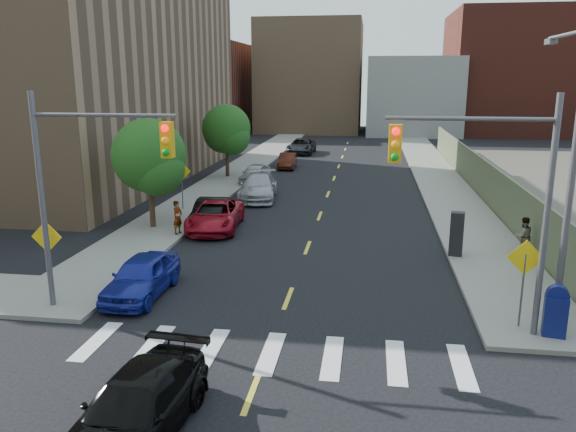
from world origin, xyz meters
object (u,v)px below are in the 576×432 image
(parked_car_maroon, at_px, (287,161))
(pedestrian_west, at_px, (178,217))
(parked_car_silver, at_px, (258,187))
(parked_car_red, at_px, (215,215))
(mailbox, at_px, (556,311))
(parked_car_blue, at_px, (142,276))
(parked_car_white, at_px, (255,174))
(pedestrian_east, at_px, (523,236))
(black_sedan, at_px, (136,409))
(parked_car_black, at_px, (211,213))
(payphone, at_px, (457,234))
(parked_car_grey, at_px, (301,146))

(parked_car_maroon, height_order, pedestrian_west, pedestrian_west)
(parked_car_silver, xyz_separation_m, parked_car_maroon, (0.00, 12.48, -0.15))
(parked_car_red, distance_m, mailbox, 16.65)
(mailbox, bearing_deg, parked_car_blue, -175.30)
(parked_car_white, relative_size, pedestrian_east, 2.47)
(parked_car_maroon, bearing_deg, pedestrian_east, -62.03)
(parked_car_white, height_order, black_sedan, parked_car_white)
(black_sedan, xyz_separation_m, pedestrian_west, (-4.27, 14.93, 0.28))
(parked_car_blue, bearing_deg, parked_car_white, 91.83)
(parked_car_maroon, bearing_deg, parked_car_black, -95.56)
(parked_car_white, bearing_deg, parked_car_red, -83.07)
(payphone, bearing_deg, parked_car_silver, 144.72)
(parked_car_blue, height_order, pedestrian_east, pedestrian_east)
(parked_car_blue, xyz_separation_m, parked_car_silver, (0.85, 16.34, 0.07))
(parked_car_silver, bearing_deg, black_sedan, -90.77)
(mailbox, bearing_deg, pedestrian_east, 93.81)
(payphone, bearing_deg, parked_car_blue, -143.06)
(parked_car_blue, xyz_separation_m, parked_car_grey, (0.85, 38.44, 0.04))
(parked_car_grey, relative_size, mailbox, 3.49)
(parked_car_grey, bearing_deg, black_sedan, -86.01)
(mailbox, distance_m, pedestrian_east, 7.85)
(parked_car_red, xyz_separation_m, parked_car_grey, (0.70, 29.49, 0.03))
(parked_car_black, xyz_separation_m, pedestrian_west, (-1.05, -2.02, 0.25))
(parked_car_blue, bearing_deg, parked_car_red, 89.69)
(mailbox, xyz_separation_m, payphone, (-1.73, 7.35, 0.18))
(parked_car_blue, relative_size, payphone, 2.24)
(parked_car_blue, distance_m, mailbox, 13.17)
(pedestrian_west, bearing_deg, black_sedan, -146.28)
(parked_car_silver, bearing_deg, parked_car_grey, 84.04)
(parked_car_white, distance_m, pedestrian_west, 14.36)
(parked_car_blue, bearing_deg, parked_car_maroon, 88.96)
(parked_car_black, relative_size, parked_car_maroon, 1.12)
(payphone, height_order, pedestrian_west, payphone)
(parked_car_white, xyz_separation_m, parked_car_maroon, (1.30, 7.13, -0.06))
(parked_car_red, height_order, payphone, payphone)
(parked_car_red, distance_m, pedestrian_west, 2.14)
(parked_car_grey, relative_size, pedestrian_west, 3.33)
(black_sedan, relative_size, pedestrian_west, 2.90)
(parked_car_silver, distance_m, pedestrian_east, 16.66)
(mailbox, relative_size, pedestrian_west, 0.95)
(parked_car_maroon, bearing_deg, parked_car_silver, -92.46)
(parked_car_black, bearing_deg, black_sedan, -81.96)
(parked_car_black, height_order, black_sedan, parked_car_black)
(parked_car_white, relative_size, payphone, 2.18)
(parked_car_red, height_order, pedestrian_west, pedestrian_west)
(parked_car_silver, xyz_separation_m, pedestrian_west, (-2.10, -8.99, 0.18))
(parked_car_blue, bearing_deg, black_sedan, -67.58)
(pedestrian_west, bearing_deg, mailbox, -104.02)
(pedestrian_west, height_order, pedestrian_east, pedestrian_east)
(parked_car_blue, distance_m, parked_car_white, 21.70)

